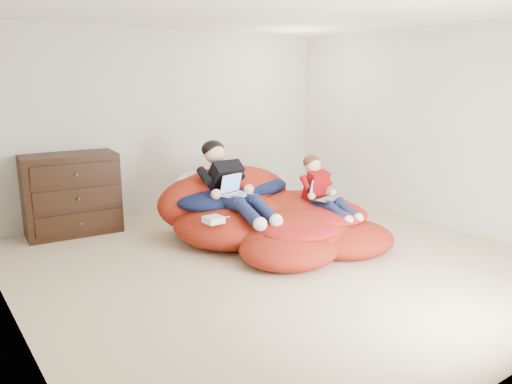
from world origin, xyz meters
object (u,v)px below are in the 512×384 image
at_px(beanbag_pile, 272,218).
at_px(older_boy, 229,182).
at_px(younger_boy, 322,188).
at_px(laptop_white, 235,190).
at_px(laptop_black, 323,193).
at_px(dresser, 71,194).

bearing_deg(beanbag_pile, older_boy, 157.00).
distance_m(younger_boy, laptop_white, 1.02).
bearing_deg(laptop_white, laptop_black, -26.29).
bearing_deg(laptop_black, dresser, 139.64).
distance_m(laptop_white, laptop_black, 1.03).
relative_size(younger_boy, laptop_black, 2.12).
xyz_separation_m(dresser, younger_boy, (2.30, -1.95, 0.13)).
relative_size(older_boy, laptop_black, 3.21).
height_order(younger_boy, laptop_black, younger_boy).
xyz_separation_m(laptop_white, laptop_black, (0.92, -0.45, -0.08)).
distance_m(beanbag_pile, laptop_white, 0.61).
relative_size(beanbag_pile, older_boy, 1.81).
relative_size(older_boy, laptop_white, 3.69).
distance_m(dresser, older_boy, 1.98).
bearing_deg(older_boy, dresser, 134.96).
height_order(beanbag_pile, older_boy, older_boy).
height_order(dresser, younger_boy, younger_boy).
relative_size(laptop_white, laptop_black, 0.87).
bearing_deg(younger_boy, laptop_black, -90.00).
height_order(dresser, older_boy, older_boy).
relative_size(beanbag_pile, laptop_black, 5.81).
bearing_deg(dresser, laptop_white, -47.33).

